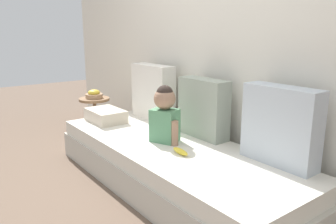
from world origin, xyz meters
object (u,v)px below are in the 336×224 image
at_px(banana, 180,151).
at_px(fruit_bowl, 94,95).
at_px(couch, 171,165).
at_px(toddler, 165,113).
at_px(throw_pillow_center, 203,108).
at_px(throw_pillow_left, 153,92).
at_px(throw_pillow_right, 280,126).
at_px(folded_blanket, 106,116).
at_px(side_table, 95,107).

height_order(banana, fruit_bowl, fruit_bowl).
height_order(couch, toddler, toddler).
xyz_separation_m(couch, throw_pillow_center, (0.00, 0.33, 0.42)).
bearing_deg(couch, banana, -20.73).
bearing_deg(toddler, throw_pillow_center, 75.53).
xyz_separation_m(couch, banana, (0.21, -0.08, 0.20)).
bearing_deg(throw_pillow_left, couch, -24.29).
xyz_separation_m(throw_pillow_right, folded_blanket, (-1.65, -0.44, -0.20)).
bearing_deg(fruit_bowl, folded_blanket, -16.26).
bearing_deg(throw_pillow_center, banana, -62.71).
bearing_deg(throw_pillow_right, throw_pillow_center, 180.00).
relative_size(throw_pillow_left, throw_pillow_center, 1.11).
distance_m(toddler, banana, 0.38).
relative_size(couch, throw_pillow_right, 4.56).
bearing_deg(throw_pillow_right, couch, -155.71).
relative_size(couch, throw_pillow_center, 4.90).
height_order(throw_pillow_left, throw_pillow_center, throw_pillow_left).
height_order(folded_blanket, side_table, folded_blanket).
xyz_separation_m(throw_pillow_left, throw_pillow_center, (0.74, 0.00, -0.03)).
relative_size(throw_pillow_right, banana, 3.07).
relative_size(banana, side_table, 0.37).
relative_size(throw_pillow_right, side_table, 1.15).
bearing_deg(throw_pillow_right, throw_pillow_left, 180.00).
bearing_deg(throw_pillow_center, throw_pillow_left, 180.00).
distance_m(couch, throw_pillow_center, 0.54).
distance_m(throw_pillow_left, toddler, 0.73).
bearing_deg(couch, toddler, -179.33).
bearing_deg(throw_pillow_right, folded_blanket, -165.01).
distance_m(couch, throw_pillow_right, 0.92).
height_order(couch, throw_pillow_center, throw_pillow_center).
bearing_deg(folded_blanket, throw_pillow_right, 14.99).
relative_size(throw_pillow_center, side_table, 1.07).
distance_m(throw_pillow_left, throw_pillow_right, 1.48).
distance_m(throw_pillow_center, side_table, 1.64).
distance_m(couch, side_table, 1.61).
bearing_deg(toddler, couch, 0.67).
distance_m(couch, folded_blanket, 0.95).
height_order(throw_pillow_right, toddler, throw_pillow_right).
xyz_separation_m(throw_pillow_right, toddler, (-0.82, -0.33, -0.03)).
relative_size(folded_blanket, side_table, 0.88).
distance_m(throw_pillow_center, folded_blanket, 1.03).
bearing_deg(couch, folded_blanket, -173.22).
xyz_separation_m(throw_pillow_center, fruit_bowl, (-1.60, -0.24, -0.10)).
height_order(throw_pillow_left, throw_pillow_right, throw_pillow_left).
bearing_deg(folded_blanket, fruit_bowl, 163.74).
height_order(throw_pillow_center, toddler, throw_pillow_center).
relative_size(throw_pillow_center, throw_pillow_right, 0.93).
xyz_separation_m(throw_pillow_right, fruit_bowl, (-2.34, -0.24, -0.12)).
xyz_separation_m(throw_pillow_left, toddler, (0.65, -0.33, -0.04)).
bearing_deg(toddler, throw_pillow_left, 152.86).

